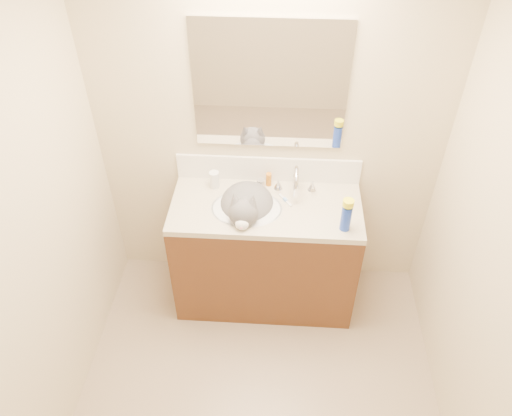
# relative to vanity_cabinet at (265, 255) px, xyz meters

# --- Properties ---
(room_shell) EXTENTS (2.24, 2.54, 2.52)m
(room_shell) POSITION_rel_vanity_cabinet_xyz_m (0.00, -0.97, 1.08)
(room_shell) COLOR beige
(room_shell) RESTS_ON ground
(vanity_cabinet) EXTENTS (1.20, 0.55, 0.82)m
(vanity_cabinet) POSITION_rel_vanity_cabinet_xyz_m (0.00, 0.00, 0.00)
(vanity_cabinet) COLOR #4E2B14
(vanity_cabinet) RESTS_ON ground
(counter_slab) EXTENTS (1.20, 0.55, 0.04)m
(counter_slab) POSITION_rel_vanity_cabinet_xyz_m (0.00, 0.00, 0.43)
(counter_slab) COLOR #C2B598
(counter_slab) RESTS_ON vanity_cabinet
(basin) EXTENTS (0.45, 0.36, 0.14)m
(basin) POSITION_rel_vanity_cabinet_xyz_m (-0.12, -0.03, 0.38)
(basin) COLOR silver
(basin) RESTS_ON vanity_cabinet
(faucet) EXTENTS (0.28, 0.20, 0.21)m
(faucet) POSITION_rel_vanity_cabinet_xyz_m (0.18, 0.14, 0.54)
(faucet) COLOR silver
(faucet) RESTS_ON counter_slab
(cat) EXTENTS (0.39, 0.49, 0.36)m
(cat) POSITION_rel_vanity_cabinet_xyz_m (-0.12, -0.01, 0.44)
(cat) COLOR #555255
(cat) RESTS_ON basin
(backsplash) EXTENTS (1.20, 0.02, 0.18)m
(backsplash) POSITION_rel_vanity_cabinet_xyz_m (0.00, 0.26, 0.54)
(backsplash) COLOR white
(backsplash) RESTS_ON counter_slab
(mirror) EXTENTS (0.90, 0.02, 0.80)m
(mirror) POSITION_rel_vanity_cabinet_xyz_m (0.00, 0.26, 1.13)
(mirror) COLOR white
(mirror) RESTS_ON room_shell
(pill_bottle) EXTENTS (0.08, 0.08, 0.11)m
(pill_bottle) POSITION_rel_vanity_cabinet_xyz_m (-0.34, 0.17, 0.51)
(pill_bottle) COLOR silver
(pill_bottle) RESTS_ON counter_slab
(pill_label) EXTENTS (0.07, 0.07, 0.04)m
(pill_label) POSITION_rel_vanity_cabinet_xyz_m (-0.34, 0.17, 0.49)
(pill_label) COLOR orange
(pill_label) RESTS_ON pill_bottle
(silver_jar) EXTENTS (0.06, 0.06, 0.06)m
(silver_jar) POSITION_rel_vanity_cabinet_xyz_m (-0.05, 0.19, 0.48)
(silver_jar) COLOR #B7B7BC
(silver_jar) RESTS_ON counter_slab
(amber_bottle) EXTENTS (0.04, 0.04, 0.09)m
(amber_bottle) POSITION_rel_vanity_cabinet_xyz_m (0.01, 0.21, 0.50)
(amber_bottle) COLOR #C66F17
(amber_bottle) RESTS_ON counter_slab
(toothbrush) EXTENTS (0.09, 0.12, 0.01)m
(toothbrush) POSITION_rel_vanity_cabinet_xyz_m (0.12, 0.05, 0.45)
(toothbrush) COLOR silver
(toothbrush) RESTS_ON counter_slab
(toothbrush_head) EXTENTS (0.03, 0.04, 0.02)m
(toothbrush_head) POSITION_rel_vanity_cabinet_xyz_m (0.12, 0.05, 0.46)
(toothbrush_head) COLOR #71A6F1
(toothbrush_head) RESTS_ON counter_slab
(spray_can) EXTENTS (0.08, 0.08, 0.17)m
(spray_can) POSITION_rel_vanity_cabinet_xyz_m (0.48, -0.18, 0.53)
(spray_can) COLOR #1B3ABE
(spray_can) RESTS_ON counter_slab
(spray_cap) EXTENTS (0.08, 0.08, 0.04)m
(spray_cap) POSITION_rel_vanity_cabinet_xyz_m (0.48, -0.18, 0.65)
(spray_cap) COLOR yellow
(spray_cap) RESTS_ON spray_can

